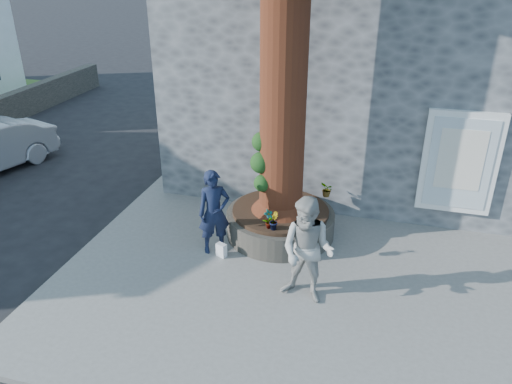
# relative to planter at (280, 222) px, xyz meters

# --- Properties ---
(ground) EXTENTS (120.00, 120.00, 0.00)m
(ground) POSITION_rel_planter_xyz_m (-0.80, -2.00, -0.41)
(ground) COLOR black
(ground) RESTS_ON ground
(pavement) EXTENTS (9.00, 8.00, 0.12)m
(pavement) POSITION_rel_planter_xyz_m (0.70, -1.00, -0.35)
(pavement) COLOR slate
(pavement) RESTS_ON ground
(yellow_line) EXTENTS (0.10, 30.00, 0.01)m
(yellow_line) POSITION_rel_planter_xyz_m (-3.85, -1.00, -0.41)
(yellow_line) COLOR yellow
(yellow_line) RESTS_ON ground
(stone_shop) EXTENTS (10.30, 8.30, 6.30)m
(stone_shop) POSITION_rel_planter_xyz_m (1.70, 5.20, 2.75)
(stone_shop) COLOR #484A4D
(stone_shop) RESTS_ON ground
(planter) EXTENTS (2.30, 2.30, 0.60)m
(planter) POSITION_rel_planter_xyz_m (0.00, 0.00, 0.00)
(planter) COLOR black
(planter) RESTS_ON pavement
(man) EXTENTS (0.76, 0.69, 1.75)m
(man) POSITION_rel_planter_xyz_m (-1.12, -0.99, 0.58)
(man) COLOR black
(man) RESTS_ON pavement
(woman) EXTENTS (1.07, 0.90, 1.95)m
(woman) POSITION_rel_planter_xyz_m (0.92, -2.05, 0.68)
(woman) COLOR #A09F99
(woman) RESTS_ON pavement
(shopping_bag) EXTENTS (0.23, 0.19, 0.28)m
(shopping_bag) POSITION_rel_planter_xyz_m (-0.93, -1.17, -0.15)
(shopping_bag) COLOR white
(shopping_bag) RESTS_ON pavement
(plant_a) EXTENTS (0.24, 0.25, 0.40)m
(plant_a) POSITION_rel_planter_xyz_m (-0.05, -0.85, 0.51)
(plant_a) COLOR gray
(plant_a) RESTS_ON planter
(plant_b) EXTENTS (0.22, 0.22, 0.36)m
(plant_b) POSITION_rel_planter_xyz_m (0.05, -0.85, 0.49)
(plant_b) COLOR gray
(plant_b) RESTS_ON planter
(plant_c) EXTENTS (0.21, 0.21, 0.32)m
(plant_c) POSITION_rel_planter_xyz_m (0.85, -0.85, 0.47)
(plant_c) COLOR gray
(plant_c) RESTS_ON planter
(plant_d) EXTENTS (0.32, 0.34, 0.33)m
(plant_d) POSITION_rel_planter_xyz_m (0.85, 0.85, 0.47)
(plant_d) COLOR gray
(plant_d) RESTS_ON planter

